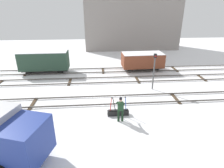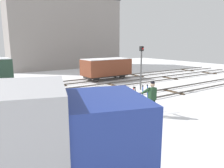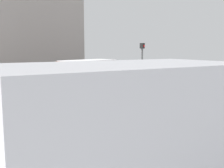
{
  "view_description": "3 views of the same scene",
  "coord_description": "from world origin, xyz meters",
  "px_view_note": "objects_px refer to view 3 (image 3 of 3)",
  "views": [
    {
      "loc": [
        -0.6,
        -13.55,
        7.33
      ],
      "look_at": [
        0.54,
        0.76,
        1.2
      ],
      "focal_mm": 29.94,
      "sensor_mm": 36.0,
      "label": 1
    },
    {
      "loc": [
        -6.33,
        -10.09,
        3.59
      ],
      "look_at": [
        0.41,
        0.05,
        1.21
      ],
      "focal_mm": 33.41,
      "sensor_mm": 36.0,
      "label": 2
    },
    {
      "loc": [
        -9.94,
        -7.99,
        3.0
      ],
      "look_at": [
        -0.39,
        0.45,
        1.28
      ],
      "focal_mm": 41.7,
      "sensor_mm": 36.0,
      "label": 3
    }
  ],
  "objects_px": {
    "rail_worker": "(186,93)",
    "signal_post": "(142,62)",
    "switch_lever_frame": "(169,108)",
    "delivery_truck": "(161,129)",
    "freight_car_far_end": "(88,71)"
  },
  "relations": [
    {
      "from": "switch_lever_frame",
      "to": "signal_post",
      "type": "height_order",
      "value": "signal_post"
    },
    {
      "from": "signal_post",
      "to": "freight_car_far_end",
      "type": "bearing_deg",
      "value": 87.17
    },
    {
      "from": "rail_worker",
      "to": "switch_lever_frame",
      "type": "bearing_deg",
      "value": 94.21
    },
    {
      "from": "rail_worker",
      "to": "signal_post",
      "type": "relative_size",
      "value": 0.54
    },
    {
      "from": "delivery_truck",
      "to": "freight_car_far_end",
      "type": "relative_size",
      "value": 1.25
    },
    {
      "from": "rail_worker",
      "to": "signal_post",
      "type": "distance_m",
      "value": 6.2
    },
    {
      "from": "switch_lever_frame",
      "to": "rail_worker",
      "type": "xyz_separation_m",
      "value": [
        0.07,
        -0.77,
        0.78
      ]
    },
    {
      "from": "rail_worker",
      "to": "delivery_truck",
      "type": "distance_m",
      "value": 7.38
    },
    {
      "from": "rail_worker",
      "to": "freight_car_far_end",
      "type": "height_order",
      "value": "freight_car_far_end"
    },
    {
      "from": "switch_lever_frame",
      "to": "signal_post",
      "type": "xyz_separation_m",
      "value": [
        3.69,
        4.15,
        1.85
      ]
    },
    {
      "from": "rail_worker",
      "to": "signal_post",
      "type": "bearing_deg",
      "value": 52.53
    },
    {
      "from": "rail_worker",
      "to": "freight_car_far_end",
      "type": "bearing_deg",
      "value": 68.44
    },
    {
      "from": "switch_lever_frame",
      "to": "delivery_truck",
      "type": "relative_size",
      "value": 0.25
    },
    {
      "from": "freight_car_far_end",
      "to": "rail_worker",
      "type": "bearing_deg",
      "value": -112.34
    },
    {
      "from": "signal_post",
      "to": "rail_worker",
      "type": "bearing_deg",
      "value": -126.37
    }
  ]
}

